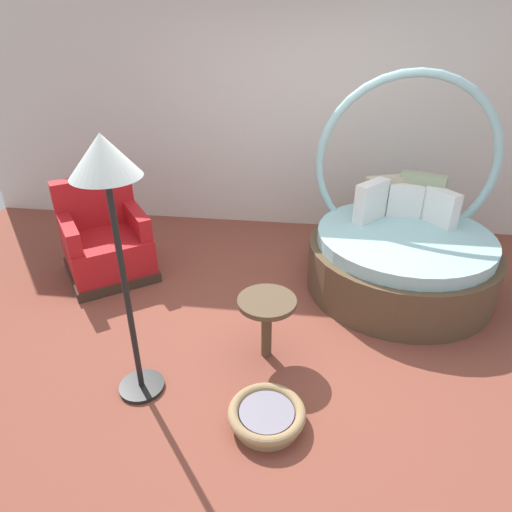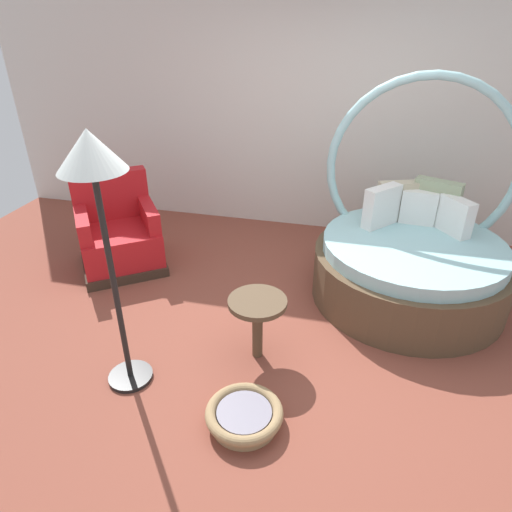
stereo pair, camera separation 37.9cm
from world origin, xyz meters
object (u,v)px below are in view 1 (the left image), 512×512
(pet_basket, at_px, (267,415))
(side_table, at_px, (267,310))
(floor_lamp, at_px, (108,185))
(round_daybed, at_px, (401,248))
(red_armchair, at_px, (106,243))

(pet_basket, bearing_deg, side_table, 96.50)
(side_table, xyz_separation_m, floor_lamp, (-0.85, -0.47, 1.11))
(round_daybed, bearing_deg, floor_lamp, -140.15)
(pet_basket, distance_m, floor_lamp, 1.74)
(round_daybed, height_order, floor_lamp, round_daybed)
(pet_basket, bearing_deg, red_armchair, 136.47)
(red_armchair, height_order, pet_basket, red_armchair)
(red_armchair, xyz_separation_m, side_table, (1.73, -1.05, 0.10))
(pet_basket, height_order, floor_lamp, floor_lamp)
(red_armchair, relative_size, floor_lamp, 0.61)
(round_daybed, relative_size, floor_lamp, 1.07)
(round_daybed, xyz_separation_m, pet_basket, (-1.08, -1.87, -0.33))
(red_armchair, relative_size, pet_basket, 2.19)
(pet_basket, bearing_deg, floor_lamp, 167.90)
(side_table, relative_size, floor_lamp, 0.29)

